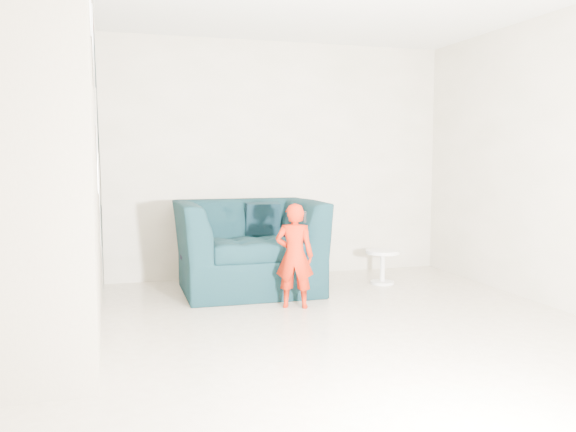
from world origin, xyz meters
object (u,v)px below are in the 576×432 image
object	(u,v)px
side_table	(383,261)
armchair	(248,246)
toddler	(294,256)
staircase	(23,219)

from	to	relation	value
side_table	armchair	bearing A→B (deg)	175.98
armchair	side_table	bearing A→B (deg)	-3.26
toddler	side_table	world-z (taller)	toddler
side_table	staircase	world-z (taller)	staircase
toddler	staircase	world-z (taller)	staircase
toddler	side_table	size ratio (longest dim) A/B	2.60
armchair	toddler	xyz separation A→B (m)	(0.25, -0.84, 0.02)
toddler	armchair	bearing A→B (deg)	-50.70
armchair	toddler	distance (m)	0.87
toddler	staircase	xyz separation A→B (m)	(-2.21, -0.64, 0.46)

